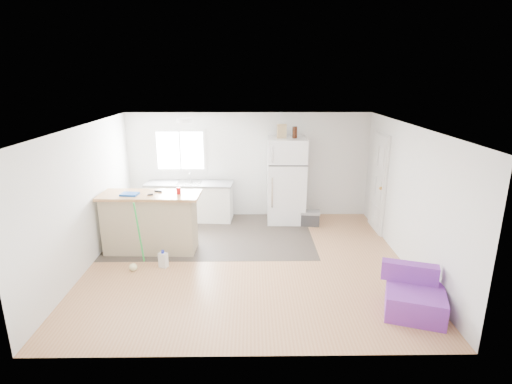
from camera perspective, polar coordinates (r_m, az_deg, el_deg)
The scene contains 19 objects.
room at distance 6.78m, azimuth -1.18°, elevation -0.76°, with size 5.51×5.01×2.41m.
vinyl_zone at distance 8.40m, azimuth -6.05°, elevation -6.07°, with size 4.05×2.50×0.00m, color #38302A.
window at distance 9.26m, azimuth -10.77°, elevation 5.85°, with size 1.18×0.06×0.98m.
interior_door at distance 8.73m, azimuth 17.08°, elevation 1.20°, with size 0.11×0.92×2.10m.
ceiling_fixture at distance 7.83m, azimuth -10.13°, elevation 10.00°, with size 0.30×0.30×0.07m, color white.
kitchen_cabinets at distance 9.21m, azimuth -9.38°, elevation -1.24°, with size 1.99×0.75×1.14m.
peninsula at distance 7.69m, azimuth -14.85°, elevation -4.19°, with size 1.84×0.76×1.12m.
refrigerator at distance 8.89m, azimuth 4.35°, elevation 1.68°, with size 0.85×0.81×1.89m.
cooler at distance 8.90m, azimuth 7.73°, elevation -3.69°, with size 0.45×0.34×0.32m.
purple_seat at distance 6.14m, azimuth 21.62°, elevation -13.79°, with size 0.96×0.95×0.63m.
cleaner_jug at distance 7.15m, azimuth -13.11°, elevation -9.41°, with size 0.17×0.15×0.31m.
mop at distance 7.15m, azimuth -16.90°, elevation -8.87°, with size 0.20×0.34×1.23m.
red_cup at distance 7.38m, azimuth -11.01°, elevation 0.18°, with size 0.08×0.08×0.12m, color red.
blue_tray at distance 7.53m, azimuth -17.61°, elevation -0.30°, with size 0.30×0.22×0.04m, color #1249AD.
tool_a at distance 7.59m, azimuth -13.78°, elevation 0.12°, with size 0.14×0.05×0.03m, color black.
tool_b at distance 7.42m, azimuth -14.89°, elevation -0.35°, with size 0.10×0.04×0.03m, color black.
cardboard_box at distance 8.65m, azimuth 3.69°, elevation 8.67°, with size 0.20×0.10×0.30m, color tan.
bottle_left at distance 8.65m, azimuth 5.45°, elevation 8.47°, with size 0.07×0.07×0.25m, color #341509.
bottle_right at distance 8.68m, azimuth 5.68°, elevation 8.49°, with size 0.07×0.07×0.25m, color #341509.
Camera 1 is at (0.06, -6.48, 3.20)m, focal length 28.00 mm.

